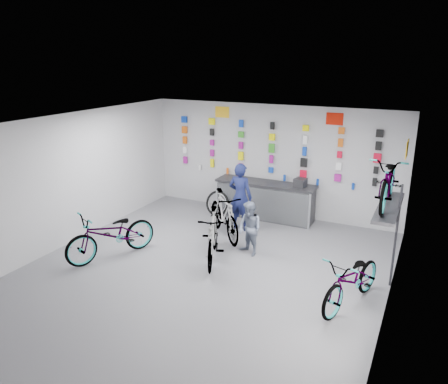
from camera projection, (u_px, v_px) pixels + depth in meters
The scene contains 21 objects.
floor at pixel (201, 273), 8.83m from camera, with size 8.00×8.00×0.00m, color #56565B.
ceiling at pixel (199, 125), 7.94m from camera, with size 8.00×8.00×0.00m, color white.
wall_back at pixel (272, 160), 11.81m from camera, with size 7.00×7.00×0.00m, color silver.
wall_front at pixel (29, 305), 4.95m from camera, with size 7.00×7.00×0.00m, color silver.
wall_left at pixel (65, 181), 9.85m from camera, with size 8.00×8.00×0.00m, color silver.
wall_right at pixel (393, 234), 6.91m from camera, with size 8.00×8.00×0.00m, color silver.
counter at pixel (265, 201), 11.72m from camera, with size 2.70×0.66×1.00m.
merch_wall at pixel (274, 150), 11.63m from camera, with size 5.57×0.08×1.55m.
wall_bracket at pixel (390, 212), 8.02m from camera, with size 0.39×1.90×2.00m.
sign_left at pixel (222, 112), 12.06m from camera, with size 0.42×0.02×0.30m, color yellow.
sign_right at pixel (335, 119), 10.76m from camera, with size 0.42×0.02×0.30m, color red.
sign_side at pixel (407, 149), 7.60m from camera, with size 0.02×0.40×0.30m, color yellow.
bike_left at pixel (111, 234), 9.37m from camera, with size 0.72×2.06×1.08m, color gray.
bike_center at pixel (213, 236), 9.23m from camera, with size 0.52×1.84×1.11m, color gray.
bike_right at pixel (352, 280), 7.56m from camera, with size 0.65×1.85×0.97m, color gray.
bike_service at pixel (224, 215), 10.45m from camera, with size 0.53×1.88×1.13m, color gray.
bike_wall at pixel (389, 180), 7.88m from camera, with size 0.63×1.80×0.95m, color gray.
clerk at pixel (240, 197), 10.85m from camera, with size 0.62×0.41×1.71m, color #131945.
customer at pixel (250, 229), 9.51m from camera, with size 0.59×0.46×1.21m, color slate.
spare_wheel at pixel (217, 203), 11.97m from camera, with size 0.73×0.34×0.70m.
register at pixel (300, 183), 11.14m from camera, with size 0.28×0.30×0.22m, color black.
Camera 1 is at (3.91, -6.93, 4.20)m, focal length 35.00 mm.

